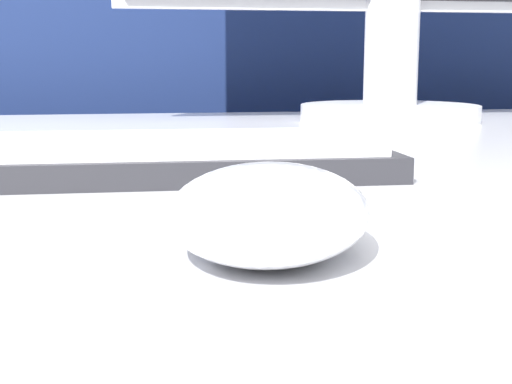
% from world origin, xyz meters
% --- Properties ---
extents(partition_panel, '(5.00, 0.03, 1.26)m').
position_xyz_m(partition_panel, '(0.00, 0.68, 0.63)').
color(partition_panel, navy).
rests_on(partition_panel, ground_plane).
extents(computer_mouse_near, '(0.10, 0.12, 0.03)m').
position_xyz_m(computer_mouse_near, '(-0.05, -0.21, 0.73)').
color(computer_mouse_near, white).
rests_on(computer_mouse_near, desk).
extents(keyboard, '(0.39, 0.13, 0.02)m').
position_xyz_m(keyboard, '(-0.13, 0.00, 0.72)').
color(keyboard, '#28282D').
rests_on(keyboard, desk).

